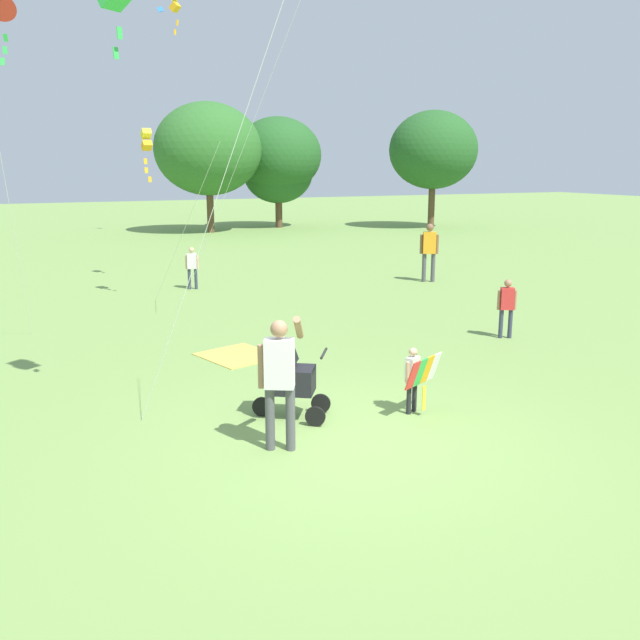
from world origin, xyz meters
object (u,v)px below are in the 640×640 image
object	(u,v)px
kite_orange_delta	(147,142)
picnic_blanket	(238,355)
child_with_butterfly_kite	(415,374)
person_sitting_far	(192,265)
kite_green_novelty	(0,12)
person_adult_flyer	(280,373)
stroller	(289,376)
kite_blue_high	(177,8)
person_red_shirt	(429,248)
person_couple_left	(507,304)

from	to	relation	value
kite_orange_delta	picnic_blanket	world-z (taller)	kite_orange_delta
child_with_butterfly_kite	person_sitting_far	world-z (taller)	person_sitting_far
picnic_blanket	kite_green_novelty	bearing A→B (deg)	135.92
person_adult_flyer	kite_green_novelty	xyz separation A→B (m)	(-2.67, 7.60, 5.27)
child_with_butterfly_kite	person_sitting_far	bearing A→B (deg)	92.69
person_adult_flyer	stroller	distance (m)	1.14
stroller	person_sitting_far	distance (m)	10.50
person_sitting_far	kite_blue_high	bearing A→B (deg)	-116.87
stroller	child_with_butterfly_kite	bearing A→B (deg)	-18.34
kite_green_novelty	kite_blue_high	size ratio (longest dim) A/B	0.85
kite_blue_high	person_sitting_far	xyz separation A→B (m)	(0.17, 0.34, -6.65)
person_red_shirt	kite_orange_delta	bearing A→B (deg)	177.36
person_sitting_far	child_with_butterfly_kite	bearing A→B (deg)	-87.31
stroller	person_couple_left	world-z (taller)	person_couple_left
kite_orange_delta	person_red_shirt	world-z (taller)	kite_orange_delta
child_with_butterfly_kite	kite_blue_high	xyz separation A→B (m)	(-0.69, 10.66, 6.77)
kite_green_novelty	kite_blue_high	bearing A→B (deg)	39.56
kite_blue_high	person_sitting_far	bearing A→B (deg)	63.13
kite_blue_high	person_red_shirt	bearing A→B (deg)	-10.94
child_with_butterfly_kite	picnic_blanket	bearing A→B (deg)	110.04
stroller	kite_green_novelty	xyz separation A→B (m)	(-3.17, 6.65, 5.66)
child_with_butterfly_kite	kite_blue_high	distance (m)	12.64
kite_orange_delta	person_couple_left	xyz separation A→B (m)	(5.80, -6.77, -3.29)
person_sitting_far	kite_green_novelty	bearing A→B (deg)	-138.95
kite_green_novelty	person_sitting_far	size ratio (longest dim) A/B	5.54
kite_blue_high	person_couple_left	bearing A→B (deg)	-58.91
person_couple_left	person_sitting_far	bearing A→B (deg)	119.11
kite_orange_delta	person_red_shirt	xyz separation A→B (m)	(8.10, -0.37, -2.97)
child_with_butterfly_kite	person_red_shirt	xyz separation A→B (m)	(6.29, 9.31, 0.45)
person_red_shirt	person_adult_flyer	bearing A→B (deg)	-131.15
person_adult_flyer	kite_orange_delta	size ratio (longest dim) A/B	0.40
person_adult_flyer	stroller	size ratio (longest dim) A/B	1.61
kite_orange_delta	picnic_blanket	size ratio (longest dim) A/B	3.29
stroller	picnic_blanket	world-z (taller)	stroller
child_with_butterfly_kite	person_red_shirt	distance (m)	11.24
child_with_butterfly_kite	person_adult_flyer	xyz separation A→B (m)	(-2.19, -0.39, 0.41)
stroller	person_couple_left	xyz separation A→B (m)	(5.67, 2.35, 0.11)
child_with_butterfly_kite	person_couple_left	bearing A→B (deg)	36.14
kite_orange_delta	child_with_butterfly_kite	bearing A→B (deg)	-79.40
kite_blue_high	picnic_blanket	size ratio (longest dim) A/B	5.90
person_adult_flyer	kite_green_novelty	distance (m)	9.63
stroller	kite_orange_delta	distance (m)	9.74
kite_green_novelty	kite_blue_high	xyz separation A→B (m)	(4.17, 3.45, 1.08)
person_sitting_far	person_red_shirt	bearing A→B (deg)	-13.90
picnic_blanket	stroller	bearing A→B (deg)	-94.76
person_couple_left	person_red_shirt	bearing A→B (deg)	70.20
kite_orange_delta	person_red_shirt	size ratio (longest dim) A/B	2.48
person_sitting_far	picnic_blanket	world-z (taller)	person_sitting_far
picnic_blanket	person_couple_left	bearing A→B (deg)	-10.06
kite_orange_delta	kite_green_novelty	bearing A→B (deg)	-140.95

